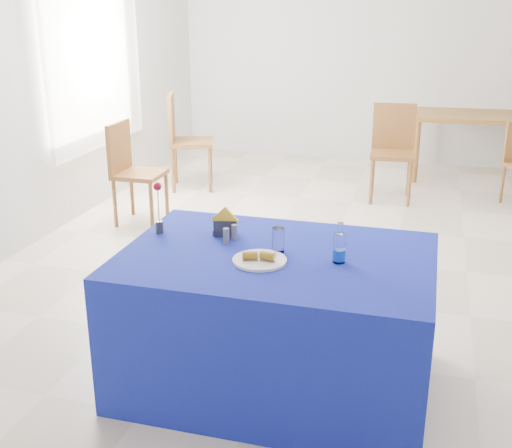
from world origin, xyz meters
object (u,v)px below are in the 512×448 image
Objects in this scene: water_bottle at (339,249)px; oak_table at (472,121)px; chair_win_a at (131,165)px; chair_win_b at (183,135)px; chair_bg_left at (393,145)px; blue_table at (276,320)px; plate at (260,260)px.

oak_table is at bearing 80.32° from water_bottle.
chair_win_a is 1.21m from chair_win_b.
chair_win_a is 0.91× the size of chair_win_b.
chair_bg_left is 0.95× the size of chair_win_b.
chair_win_b is (-2.24, 3.50, -0.23)m from water_bottle.
chair_win_a reaches higher than blue_table.
plate reaches higher than oak_table.
oak_table is 1.39× the size of chair_win_a.
blue_table is 0.56m from water_bottle.
blue_table is at bearing -140.26° from chair_win_a.
chair_win_b reaches higher than plate.
chair_win_b reaches higher than oak_table.
chair_win_a is at bearing -151.73° from chair_bg_left.
plate is 0.26× the size of chair_win_b.
water_bottle is 4.16m from chair_win_b.
plate is at bearing -142.57° from chair_win_a.
chair_bg_left reaches higher than plate.
chair_bg_left is at bearing -103.06° from chair_win_b.
chair_bg_left is at bearing -127.11° from oak_table.
chair_win_b is at bearing -156.87° from oak_table.
blue_table is 7.44× the size of water_bottle.
chair_bg_left is (0.33, 3.71, 0.19)m from blue_table.
oak_table is 1.35m from chair_bg_left.
plate is 0.40m from water_bottle.
blue_table is 3.98m from chair_win_b.
water_bottle is 4.88m from oak_table.
chair_win_b is (-1.86, 3.60, -0.17)m from plate.
chair_win_a is (-3.09, -2.52, -0.13)m from oak_table.
chair_win_a is (-1.95, 2.27, 0.17)m from blue_table.
chair_win_a is (-2.28, -1.44, -0.02)m from chair_bg_left.
chair_win_b reaches higher than chair_win_a.
chair_bg_left is 1.04× the size of chair_win_a.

